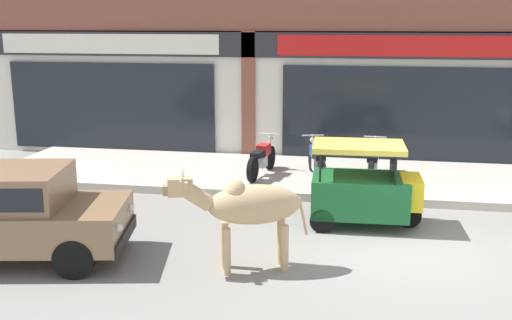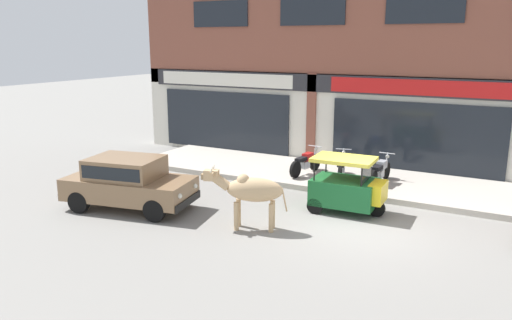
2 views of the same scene
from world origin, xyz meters
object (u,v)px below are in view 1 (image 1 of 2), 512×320
object	(u,v)px
motorcycle_2	(373,163)
cow	(248,206)
car_0	(8,210)
auto_rickshaw	(364,190)
motorcycle_0	(262,159)
motorcycle_1	(317,161)

from	to	relation	value
motorcycle_2	cow	bearing A→B (deg)	-110.74
cow	car_0	bearing A→B (deg)	-176.08
car_0	auto_rickshaw	xyz separation A→B (m)	(5.43, 2.61, -0.15)
car_0	motorcycle_0	xyz separation A→B (m)	(3.12, 5.21, -0.25)
motorcycle_0	auto_rickshaw	bearing A→B (deg)	-48.32
car_0	auto_rickshaw	world-z (taller)	auto_rickshaw
auto_rickshaw	motorcycle_2	distance (m)	2.68
car_0	motorcycle_2	distance (m)	7.72
motorcycle_1	cow	bearing A→B (deg)	-97.43
auto_rickshaw	motorcycle_1	distance (m)	2.82
motorcycle_1	motorcycle_2	xyz separation A→B (m)	(1.25, 0.05, 0.00)
cow	motorcycle_1	xyz separation A→B (m)	(0.65, 4.97, -0.45)
car_0	motorcycle_1	bearing A→B (deg)	50.05
auto_rickshaw	motorcycle_2	xyz separation A→B (m)	(0.20, 2.67, -0.10)
motorcycle_2	motorcycle_1	bearing A→B (deg)	-177.81
auto_rickshaw	motorcycle_1	size ratio (longest dim) A/B	1.13
car_0	motorcycle_0	distance (m)	6.08
cow	motorcycle_2	bearing A→B (deg)	69.26
motorcycle_1	motorcycle_2	size ratio (longest dim) A/B	0.98
car_0	cow	bearing A→B (deg)	3.92
cow	motorcycle_2	world-z (taller)	cow
motorcycle_2	motorcycle_0	bearing A→B (deg)	-178.52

